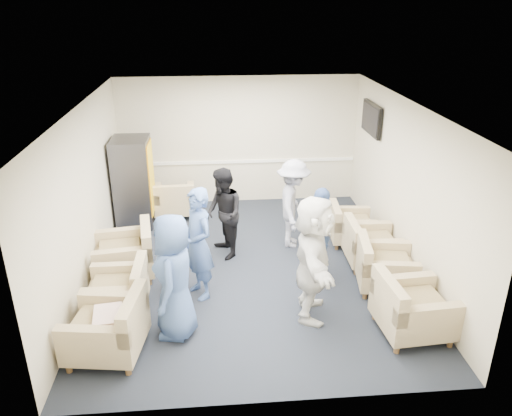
{
  "coord_description": "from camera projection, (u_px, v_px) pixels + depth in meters",
  "views": [
    {
      "loc": [
        -0.53,
        -7.23,
        4.17
      ],
      "look_at": [
        0.12,
        0.2,
        0.99
      ],
      "focal_mm": 35.0,
      "sensor_mm": 36.0,
      "label": 1
    }
  ],
  "objects": [
    {
      "name": "person_back_left",
      "position": [
        223.0,
        214.0,
        8.4
      ],
      "size": [
        0.78,
        0.9,
        1.57
      ],
      "primitive_type": "imported",
      "rotation": [
        0.0,
        0.0,
        -1.29
      ],
      "color": "black",
      "rests_on": "floor"
    },
    {
      "name": "person_mid_right",
      "position": [
        320.0,
        235.0,
        7.69
      ],
      "size": [
        0.39,
        0.91,
        1.54
      ],
      "primitive_type": "imported",
      "rotation": [
        0.0,
        0.0,
        1.56
      ],
      "color": "#4464A5",
      "rests_on": "floor"
    },
    {
      "name": "armchair_right_near",
      "position": [
        409.0,
        310.0,
        6.57
      ],
      "size": [
        0.96,
        0.96,
        0.72
      ],
      "rotation": [
        0.0,
        0.0,
        1.65
      ],
      "color": "tan",
      "rests_on": "floor"
    },
    {
      "name": "front_wall",
      "position": [
        272.0,
        299.0,
        5.03
      ],
      "size": [
        5.0,
        0.02,
        2.7
      ],
      "primitive_type": "cube",
      "color": "beige",
      "rests_on": "floor"
    },
    {
      "name": "armchair_left_mid",
      "position": [
        121.0,
        292.0,
        7.03
      ],
      "size": [
        0.81,
        0.81,
        0.65
      ],
      "rotation": [
        0.0,
        0.0,
        -1.57
      ],
      "color": "tan",
      "rests_on": "floor"
    },
    {
      "name": "pillow",
      "position": [
        108.0,
        317.0,
        6.11
      ],
      "size": [
        0.4,
        0.49,
        0.13
      ],
      "primitive_type": "cube",
      "rotation": [
        0.0,
        0.0,
        -1.43
      ],
      "color": "white",
      "rests_on": "armchair_left_near"
    },
    {
      "name": "armchair_right_midfar",
      "position": [
        368.0,
        246.0,
        8.31
      ],
      "size": [
        0.84,
        0.84,
        0.66
      ],
      "rotation": [
        0.0,
        0.0,
        1.55
      ],
      "color": "tan",
      "rests_on": "floor"
    },
    {
      "name": "armchair_left_far",
      "position": [
        128.0,
        255.0,
        7.96
      ],
      "size": [
        1.02,
        1.02,
        0.72
      ],
      "rotation": [
        0.0,
        0.0,
        -1.43
      ],
      "color": "tan",
      "rests_on": "floor"
    },
    {
      "name": "floor",
      "position": [
        250.0,
        268.0,
        8.31
      ],
      "size": [
        6.0,
        6.0,
        0.0
      ],
      "primitive_type": "plane",
      "color": "black",
      "rests_on": "ground"
    },
    {
      "name": "person_mid_left",
      "position": [
        198.0,
        244.0,
        7.24
      ],
      "size": [
        0.66,
        0.74,
        1.71
      ],
      "primitive_type": "imported",
      "rotation": [
        0.0,
        0.0,
        -1.06
      ],
      "color": "#4464A5",
      "rests_on": "floor"
    },
    {
      "name": "tv",
      "position": [
        372.0,
        119.0,
        9.35
      ],
      "size": [
        0.1,
        1.0,
        0.58
      ],
      "color": "black",
      "rests_on": "right_wall"
    },
    {
      "name": "armchair_left_near",
      "position": [
        111.0,
        330.0,
        6.18
      ],
      "size": [
        1.01,
        1.01,
        0.71
      ],
      "rotation": [
        0.0,
        0.0,
        -1.71
      ],
      "color": "tan",
      "rests_on": "floor"
    },
    {
      "name": "armchair_right_far",
      "position": [
        349.0,
        226.0,
        9.08
      ],
      "size": [
        0.82,
        0.82,
        0.61
      ],
      "rotation": [
        0.0,
        0.0,
        1.49
      ],
      "color": "tan",
      "rests_on": "floor"
    },
    {
      "name": "person_front_right",
      "position": [
        313.0,
        258.0,
        6.75
      ],
      "size": [
        0.84,
        1.74,
        1.8
      ],
      "primitive_type": "imported",
      "rotation": [
        0.0,
        0.0,
        1.38
      ],
      "color": "white",
      "rests_on": "floor"
    },
    {
      "name": "chair_rail",
      "position": [
        239.0,
        162.0,
        10.69
      ],
      "size": [
        4.98,
        0.04,
        0.06
      ],
      "primitive_type": "cube",
      "color": "white",
      "rests_on": "back_wall"
    },
    {
      "name": "armchair_corner",
      "position": [
        175.0,
        201.0,
        10.16
      ],
      "size": [
        0.84,
        0.84,
        0.64
      ],
      "rotation": [
        0.0,
        0.0,
        3.18
      ],
      "color": "tan",
      "rests_on": "floor"
    },
    {
      "name": "armchair_right_midnear",
      "position": [
        382.0,
        268.0,
        7.63
      ],
      "size": [
        0.96,
        0.96,
        0.68
      ],
      "rotation": [
        0.0,
        0.0,
        1.42
      ],
      "color": "tan",
      "rests_on": "floor"
    },
    {
      "name": "person_back_right",
      "position": [
        293.0,
        204.0,
        8.77
      ],
      "size": [
        0.78,
        1.13,
        1.6
      ],
      "primitive_type": "imported",
      "rotation": [
        0.0,
        0.0,
        1.38
      ],
      "color": "silver",
      "rests_on": "floor"
    },
    {
      "name": "right_wall",
      "position": [
        405.0,
        187.0,
        7.98
      ],
      "size": [
        0.02,
        6.0,
        2.7
      ],
      "primitive_type": "cube",
      "color": "beige",
      "rests_on": "floor"
    },
    {
      "name": "backpack",
      "position": [
        175.0,
        274.0,
        7.64
      ],
      "size": [
        0.33,
        0.27,
        0.49
      ],
      "rotation": [
        0.0,
        0.0,
        0.24
      ],
      "color": "black",
      "rests_on": "floor"
    },
    {
      "name": "vending_machine",
      "position": [
        134.0,
        182.0,
        9.61
      ],
      "size": [
        0.7,
        0.82,
        1.73
      ],
      "color": "#46464D",
      "rests_on": "floor"
    },
    {
      "name": "left_wall",
      "position": [
        86.0,
        197.0,
        7.58
      ],
      "size": [
        0.02,
        6.0,
        2.7
      ],
      "primitive_type": "cube",
      "color": "beige",
      "rests_on": "floor"
    },
    {
      "name": "back_wall",
      "position": [
        239.0,
        141.0,
        10.53
      ],
      "size": [
        5.0,
        0.02,
        2.7
      ],
      "primitive_type": "cube",
      "color": "beige",
      "rests_on": "floor"
    },
    {
      "name": "person_front_left",
      "position": [
        174.0,
        277.0,
        6.38
      ],
      "size": [
        0.65,
        0.9,
        1.71
      ],
      "primitive_type": "imported",
      "rotation": [
        0.0,
        0.0,
        -1.7
      ],
      "color": "#4464A5",
      "rests_on": "floor"
    },
    {
      "name": "ceiling",
      "position": [
        249.0,
        106.0,
        7.25
      ],
      "size": [
        6.0,
        6.0,
        0.0
      ],
      "primitive_type": "plane",
      "rotation": [
        3.14,
        0.0,
        0.0
      ],
      "color": "white",
      "rests_on": "back_wall"
    }
  ]
}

